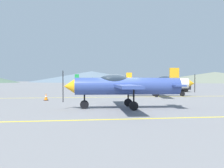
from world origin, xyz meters
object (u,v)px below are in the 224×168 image
object	(u,v)px
airplane_mid	(160,83)
airplane_far	(100,82)
airplane_near	(123,86)
car_sedan	(174,86)
traffic_cone_front	(46,97)
airplane_back	(96,81)

from	to	relation	value
airplane_mid	airplane_far	distance (m)	10.91
airplane_near	airplane_mid	bearing A→B (deg)	60.19
airplane_near	car_sedan	bearing A→B (deg)	60.10
airplane_mid	car_sedan	size ratio (longest dim) A/B	1.82
airplane_near	airplane_far	xyz separation A→B (m)	(0.35, 19.43, 0.00)
car_sedan	airplane_far	bearing A→B (deg)	175.77
airplane_mid	car_sedan	world-z (taller)	airplane_mid
car_sedan	traffic_cone_front	xyz separation A→B (m)	(-16.04, -12.25, -0.56)
airplane_back	traffic_cone_front	world-z (taller)	airplane_back
airplane_back	traffic_cone_front	size ratio (longest dim) A/B	13.94
car_sedan	traffic_cone_front	world-z (taller)	car_sedan
airplane_far	traffic_cone_front	distance (m)	14.23
traffic_cone_front	airplane_far	bearing A→B (deg)	66.48
airplane_back	car_sedan	distance (m)	15.47
airplane_far	car_sedan	world-z (taller)	airplane_far
airplane_near	airplane_back	size ratio (longest dim) A/B	1.00
traffic_cone_front	airplane_mid	bearing A→B (deg)	17.65
airplane_mid	airplane_back	bearing A→B (deg)	103.81
airplane_back	car_sedan	size ratio (longest dim) A/B	1.82
airplane_near	airplane_back	distance (m)	30.39
airplane_far	traffic_cone_front	world-z (taller)	airplane_far
airplane_far	airplane_back	size ratio (longest dim) A/B	1.00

